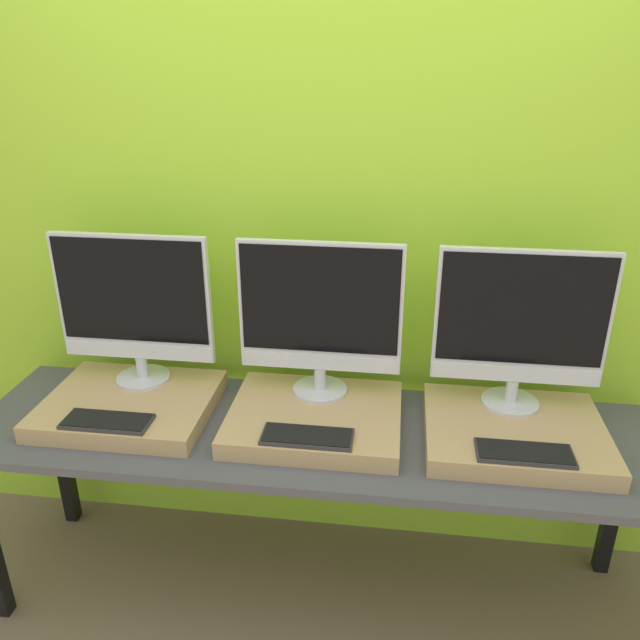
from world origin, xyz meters
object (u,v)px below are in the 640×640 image
monitor_left (134,305)px  keyboard_left (107,421)px  keyboard_center (307,436)px  monitor_right (521,324)px  monitor_center (320,314)px  keyboard_right (525,453)px

monitor_left → keyboard_left: 0.41m
keyboard_center → monitor_right: size_ratio=0.52×
keyboard_left → monitor_right: monitor_right is taller
keyboard_left → monitor_center: (0.65, 0.29, 0.29)m
monitor_left → monitor_right: bearing=0.0°
keyboard_left → monitor_center: monitor_center is taller
monitor_center → keyboard_left: bearing=-155.5°
monitor_center → keyboard_center: size_ratio=1.94×
keyboard_left → keyboard_right: (1.30, 0.00, 0.00)m
monitor_left → monitor_center: size_ratio=1.00×
keyboard_left → keyboard_right: size_ratio=1.00×
keyboard_left → keyboard_center: (0.65, 0.00, 0.00)m
keyboard_center → monitor_right: (0.65, 0.29, 0.29)m
monitor_left → keyboard_center: bearing=-24.5°
keyboard_center → keyboard_right: bearing=0.0°
monitor_left → keyboard_right: 1.36m
monitor_right → keyboard_right: size_ratio=1.94×
monitor_left → monitor_center: 0.65m
keyboard_center → monitor_right: 0.77m
keyboard_center → monitor_right: bearing=24.5°
monitor_center → monitor_right: size_ratio=1.00×
monitor_left → monitor_center: bearing=0.0°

